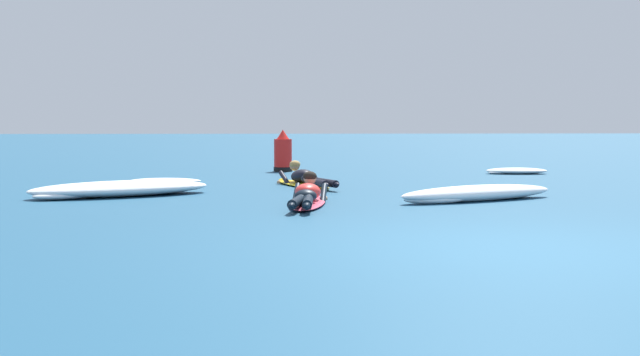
# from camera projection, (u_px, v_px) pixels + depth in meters

# --- Properties ---
(ground_plane) EXTENTS (120.00, 120.00, 0.00)m
(ground_plane) POSITION_uv_depth(u_px,v_px,m) (374.00, 176.00, 17.78)
(ground_plane) COLOR navy
(surfer_near) EXTENTS (0.80, 2.55, 0.54)m
(surfer_near) POSITION_uv_depth(u_px,v_px,m) (307.00, 196.00, 11.62)
(surfer_near) COLOR #E54C66
(surfer_near) RESTS_ON ground
(surfer_far) EXTENTS (1.32, 2.65, 0.53)m
(surfer_far) POSITION_uv_depth(u_px,v_px,m) (305.00, 180.00, 14.99)
(surfer_far) COLOR yellow
(surfer_far) RESTS_ON ground
(whitewater_front) EXTENTS (1.50, 0.57, 0.12)m
(whitewater_front) POSITION_uv_depth(u_px,v_px,m) (165.00, 181.00, 15.59)
(whitewater_front) COLOR white
(whitewater_front) RESTS_ON ground
(whitewater_mid_left) EXTENTS (2.93, 1.70, 0.26)m
(whitewater_mid_left) POSITION_uv_depth(u_px,v_px,m) (478.00, 193.00, 12.32)
(whitewater_mid_left) COLOR white
(whitewater_mid_left) RESTS_ON ground
(whitewater_mid_right) EXTENTS (3.24, 2.24, 0.26)m
(whitewater_mid_right) POSITION_uv_depth(u_px,v_px,m) (121.00, 189.00, 13.10)
(whitewater_mid_right) COLOR white
(whitewater_mid_right) RESTS_ON ground
(whitewater_back) EXTENTS (1.54, 0.79, 0.15)m
(whitewater_back) POSITION_uv_depth(u_px,v_px,m) (517.00, 171.00, 18.59)
(whitewater_back) COLOR white
(whitewater_back) RESTS_ON ground
(channel_marker_buoy) EXTENTS (0.48, 0.48, 1.07)m
(channel_marker_buoy) POSITION_uv_depth(u_px,v_px,m) (283.00, 155.00, 19.43)
(channel_marker_buoy) COLOR red
(channel_marker_buoy) RESTS_ON ground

